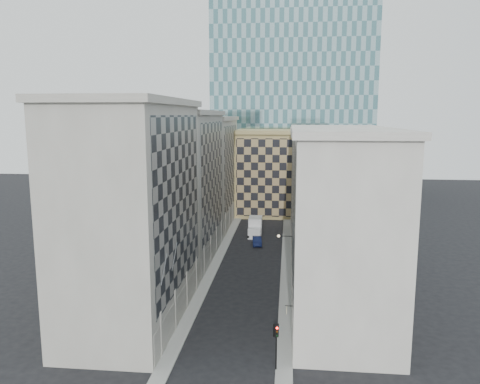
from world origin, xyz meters
The scene contains 16 objects.
ground centered at (0.00, 0.00, 0.00)m, with size 260.00×260.00×0.00m, color black.
sidewalk_west centered at (-5.25, 30.00, 0.07)m, with size 1.50×100.00×0.15m, color #999994.
sidewalk_east centered at (5.25, 30.00, 0.07)m, with size 1.50×100.00×0.15m, color #999994.
bldg_left_a centered at (-10.88, 11.00, 11.82)m, with size 10.80×22.80×23.70m.
bldg_left_b centered at (-10.88, 33.00, 11.32)m, with size 10.80×22.80×22.70m.
bldg_left_c centered at (-10.88, 55.00, 10.83)m, with size 10.80×22.80×21.70m.
bldg_right_a centered at (10.88, 15.00, 10.32)m, with size 10.80×26.80×20.70m.
bldg_right_b centered at (10.89, 42.00, 9.85)m, with size 10.80×28.80×19.70m.
tan_block centered at (2.00, 67.90, 9.44)m, with size 16.80×14.80×18.80m.
church_tower centered at (0.00, 82.00, 26.95)m, with size 7.20×7.20×51.50m.
flagpoles_left centered at (-5.90, 6.00, 8.00)m, with size 0.10×6.33×2.33m.
bracket_lamp centered at (4.38, 24.00, 6.20)m, with size 1.98×0.36×0.36m.
traffic_light centered at (4.55, 1.49, 3.10)m, with size 0.50×0.50×4.12m.
box_truck centered at (-0.59, 47.81, 1.41)m, with size 2.48×5.93×3.24m.
dark_car centered at (0.21, 41.10, 0.72)m, with size 1.52×4.37×1.44m, color #0F1639.
shop_sign centered at (5.42, 5.85, 3.84)m, with size 0.74×0.65×0.73m.
Camera 1 is at (5.32, -36.28, 22.02)m, focal length 35.00 mm.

